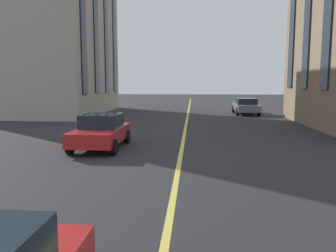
{
  "coord_description": "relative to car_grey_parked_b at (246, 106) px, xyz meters",
  "views": [
    {
      "loc": [
        3.28,
        -0.46,
        2.72
      ],
      "look_at": [
        14.91,
        0.41,
        1.22
      ],
      "focal_mm": 36.6,
      "sensor_mm": 36.0,
      "label": 1
    }
  ],
  "objects": [
    {
      "name": "car_red_near",
      "position": [
        -15.64,
        8.25,
        -0.0
      ],
      "size": [
        3.9,
        1.89,
        1.4
      ],
      "color": "#B21E1E",
      "rests_on": "ground_plane"
    },
    {
      "name": "building_left_near",
      "position": [
        0.09,
        16.71,
        5.82
      ],
      "size": [
        13.07,
        8.74,
        13.05
      ],
      "color": "#A89E8E",
      "rests_on": "ground_plane"
    },
    {
      "name": "lane_centre_line",
      "position": [
        -12.69,
        4.9,
        -0.7
      ],
      "size": [
        80.0,
        0.16,
        0.01
      ],
      "color": "#D8C64C",
      "rests_on": "ground_plane"
    },
    {
      "name": "car_grey_parked_b",
      "position": [
        0.0,
        0.0,
        0.0
      ],
      "size": [
        4.4,
        1.95,
        1.37
      ],
      "color": "slate",
      "rests_on": "ground_plane"
    }
  ]
}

